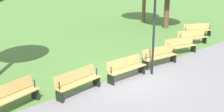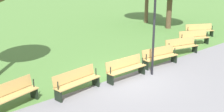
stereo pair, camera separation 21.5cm
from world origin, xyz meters
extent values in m
plane|color=#54843D|center=(0.00, 0.00, 0.00)|extent=(120.00, 120.00, 0.00)
cube|color=gray|center=(0.00, 2.37, 0.00)|extent=(33.81, 5.49, 0.01)
cube|color=tan|center=(-9.31, -2.32, 0.45)|extent=(1.97, 1.33, 0.04)
cube|color=tan|center=(-9.41, -2.50, 0.69)|extent=(1.81, 1.03, 0.40)
cube|color=black|center=(-10.14, -1.88, 0.21)|extent=(0.23, 0.36, 0.43)
cylinder|color=black|center=(-10.13, -1.86, 0.61)|extent=(0.06, 0.06, 0.30)
cube|color=black|center=(-8.49, -2.76, 0.21)|extent=(0.23, 0.36, 0.43)
cylinder|color=black|center=(-8.48, -2.74, 0.61)|extent=(0.06, 0.06, 0.30)
cube|color=tan|center=(-7.11, -1.32, 0.45)|extent=(2.02, 1.13, 0.04)
cube|color=tan|center=(-7.18, -1.50, 0.69)|extent=(1.90, 0.81, 0.40)
cube|color=black|center=(-7.99, -0.98, 0.21)|extent=(0.19, 0.37, 0.43)
cylinder|color=black|center=(-7.98, -0.96, 0.61)|extent=(0.06, 0.06, 0.30)
cube|color=black|center=(-6.23, -1.65, 0.21)|extent=(0.19, 0.37, 0.43)
cylinder|color=black|center=(-6.23, -1.63, 0.61)|extent=(0.06, 0.06, 0.30)
cube|color=tan|center=(-4.80, -0.59, 0.45)|extent=(2.04, 0.91, 0.04)
cube|color=tan|center=(-4.85, -0.78, 0.69)|extent=(1.96, 0.58, 0.40)
cube|color=black|center=(-5.71, -0.36, 0.21)|extent=(0.15, 0.38, 0.43)
cylinder|color=black|center=(-5.70, -0.34, 0.61)|extent=(0.05, 0.05, 0.30)
cube|color=black|center=(-3.89, -0.82, 0.21)|extent=(0.15, 0.38, 0.43)
cylinder|color=black|center=(-3.88, -0.80, 0.61)|extent=(0.05, 0.05, 0.30)
cube|color=tan|center=(-2.42, -0.15, 0.45)|extent=(2.04, 0.68, 0.04)
cube|color=tan|center=(-2.44, -0.35, 0.69)|extent=(1.99, 0.35, 0.40)
cube|color=black|center=(-3.35, -0.03, 0.21)|extent=(0.11, 0.38, 0.43)
cylinder|color=black|center=(-3.35, -0.01, 0.61)|extent=(0.05, 0.05, 0.30)
cube|color=black|center=(-1.49, -0.26, 0.21)|extent=(0.11, 0.38, 0.43)
cylinder|color=black|center=(-1.48, -0.24, 0.61)|extent=(0.05, 0.05, 0.30)
cube|color=tan|center=(0.00, 0.00, 0.45)|extent=(2.00, 0.44, 0.04)
cube|color=tan|center=(0.00, -0.20, 0.69)|extent=(2.00, 0.10, 0.40)
cube|color=black|center=(-0.94, 0.00, 0.21)|extent=(0.06, 0.37, 0.43)
cylinder|color=black|center=(-0.94, 0.02, 0.61)|extent=(0.04, 0.04, 0.30)
cube|color=black|center=(0.94, 0.00, 0.21)|extent=(0.06, 0.37, 0.43)
cylinder|color=black|center=(0.94, 0.02, 0.61)|extent=(0.04, 0.04, 0.30)
cube|color=tan|center=(2.42, -0.15, 0.45)|extent=(2.04, 0.68, 0.04)
cube|color=tan|center=(2.44, -0.35, 0.69)|extent=(1.99, 0.35, 0.40)
cube|color=black|center=(1.49, -0.26, 0.21)|extent=(0.11, 0.38, 0.43)
cylinder|color=black|center=(1.48, -0.24, 0.61)|extent=(0.05, 0.05, 0.30)
cube|color=black|center=(3.35, -0.03, 0.21)|extent=(0.11, 0.38, 0.43)
cylinder|color=black|center=(3.35, -0.01, 0.61)|extent=(0.05, 0.05, 0.30)
cube|color=tan|center=(4.80, -0.59, 0.45)|extent=(2.04, 0.91, 0.04)
cube|color=tan|center=(4.85, -0.78, 0.69)|extent=(1.96, 0.58, 0.40)
cube|color=black|center=(3.89, -0.82, 0.21)|extent=(0.15, 0.38, 0.43)
cylinder|color=black|center=(3.88, -0.80, 0.61)|extent=(0.05, 0.05, 0.30)
cylinder|color=brown|center=(-10.68, -8.61, 1.80)|extent=(0.32, 0.32, 3.59)
cylinder|color=brown|center=(-10.14, -5.71, 1.45)|extent=(0.42, 0.42, 2.90)
cylinder|color=black|center=(-1.21, 0.38, 2.07)|extent=(0.10, 0.10, 4.14)
camera|label=1|loc=(7.94, 7.85, 4.48)|focal=44.37mm
camera|label=2|loc=(7.78, 7.99, 4.48)|focal=44.37mm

